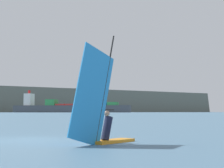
# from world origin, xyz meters

# --- Properties ---
(ground_plane) EXTENTS (4000.00, 4000.00, 0.00)m
(ground_plane) POSITION_xyz_m (0.00, 0.00, 0.00)
(ground_plane) COLOR #476B84
(windsurfer) EXTENTS (3.36, 2.21, 4.50)m
(windsurfer) POSITION_xyz_m (2.44, -3.06, 1.14)
(windsurfer) COLOR orange
(windsurfer) RESTS_ON ground_plane
(cargo_ship) EXTENTS (184.33, 130.01, 38.72)m
(cargo_ship) POSITION_xyz_m (160.74, 583.22, 8.67)
(cargo_ship) COLOR #3F444C
(cargo_ship) RESTS_ON ground_plane
(distant_headland) EXTENTS (1268.02, 561.13, 51.97)m
(distant_headland) POSITION_xyz_m (254.41, 929.37, 25.99)
(distant_headland) COLOR #60665B
(distant_headland) RESTS_ON ground_plane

